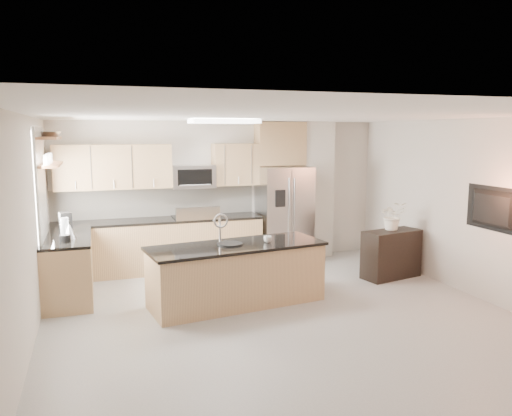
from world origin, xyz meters
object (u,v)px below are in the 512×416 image
object	(u,v)px
bowl	(49,133)
blender	(65,232)
flower_vase	(393,209)
microwave	(193,177)
kettle	(69,231)
television	(491,209)
platter	(230,244)
cup	(268,239)
range	(195,242)
island	(237,274)
refrigerator	(284,215)
coffee_maker	(66,223)
credenza	(391,254)

from	to	relation	value
bowl	blender	bearing A→B (deg)	-77.60
bowl	flower_vase	xyz separation A→B (m)	(5.27, -0.87, -1.24)
microwave	kettle	world-z (taller)	microwave
bowl	television	bearing A→B (deg)	-23.22
platter	kettle	world-z (taller)	kettle
cup	range	bearing A→B (deg)	107.41
microwave	cup	bearing A→B (deg)	-73.54
island	television	size ratio (longest dim) A/B	2.38
refrigerator	coffee_maker	distance (m)	3.82
cup	bowl	bearing A→B (deg)	154.38
flower_vase	television	xyz separation A→B (m)	(0.49, -1.60, 0.20)
microwave	coffee_maker	size ratio (longest dim) A/B	2.49
platter	flower_vase	world-z (taller)	flower_vase
range	bowl	size ratio (longest dim) A/B	2.79
range	credenza	world-z (taller)	range
range	microwave	size ratio (longest dim) A/B	1.50
microwave	bowl	xyz separation A→B (m)	(-2.25, -0.77, 0.76)
microwave	flower_vase	bearing A→B (deg)	-28.58
cup	coffee_maker	xyz separation A→B (m)	(-2.73, 1.29, 0.17)
island	platter	bearing A→B (deg)	153.42
flower_vase	platter	bearing A→B (deg)	-170.70
range	bowl	distance (m)	3.03
kettle	television	size ratio (longest dim) A/B	0.23
credenza	blender	bearing A→B (deg)	166.32
microwave	television	distance (m)	4.79
kettle	flower_vase	size ratio (longest dim) A/B	0.35
flower_vase	cup	bearing A→B (deg)	-167.81
kettle	credenza	bearing A→B (deg)	-4.12
blender	bowl	xyz separation A→B (m)	(-0.18, 0.80, 1.32)
refrigerator	credenza	xyz separation A→B (m)	(1.32, -1.54, -0.49)
island	bowl	world-z (taller)	bowl
kettle	coffee_maker	distance (m)	0.48
cup	flower_vase	bearing A→B (deg)	12.19
coffee_maker	range	bearing A→B (deg)	19.59
island	kettle	size ratio (longest dim) A/B	10.22
blender	cup	bearing A→B (deg)	-12.25
microwave	blender	xyz separation A→B (m)	(-2.07, -1.57, -0.56)
flower_vase	television	size ratio (longest dim) A/B	0.66
kettle	flower_vase	distance (m)	5.05
range	refrigerator	bearing A→B (deg)	-1.60
island	platter	distance (m)	0.44
microwave	television	xyz separation A→B (m)	(3.51, -3.24, -0.28)
refrigerator	bowl	bearing A→B (deg)	-171.22
range	coffee_maker	distance (m)	2.30
kettle	flower_vase	world-z (taller)	flower_vase
flower_vase	bowl	bearing A→B (deg)	170.62
blender	kettle	bearing A→B (deg)	77.47
blender	refrigerator	bearing A→B (deg)	20.54
television	coffee_maker	bearing A→B (deg)	67.04
range	kettle	size ratio (longest dim) A/B	4.55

